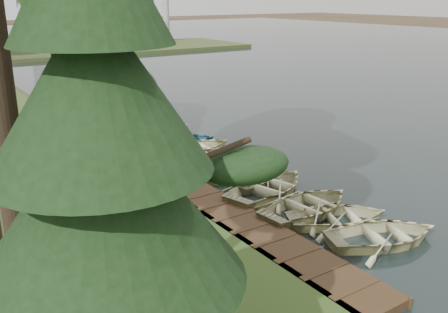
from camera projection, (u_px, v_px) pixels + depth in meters
ground at (238, 194)px, 18.27m from camera, size 300.00×300.00×0.00m
water at (366, 68)px, 50.00m from camera, size 130.00×200.00×0.05m
boardwalk at (201, 199)px, 17.37m from camera, size 1.60×16.00×0.30m
peninsula at (57, 52)px, 61.91m from camera, size 50.00×14.00×0.45m
far_trees at (23, 0)px, 58.23m from camera, size 45.60×5.60×8.80m
rowboat_0 at (384, 232)px, 14.39m from camera, size 4.06×3.47×0.71m
rowboat_1 at (338, 214)px, 15.62m from camera, size 3.91×3.42×0.68m
rowboat_2 at (308, 203)px, 16.33m from camera, size 3.95×2.99×0.77m
rowboat_3 at (269, 185)px, 17.88m from camera, size 4.49×3.72×0.80m
rowboat_4 at (258, 175)px, 19.09m from camera, size 3.63×3.14×0.63m
rowboat_5 at (234, 166)px, 20.03m from camera, size 3.70×2.98×0.68m
rowboat_6 at (215, 154)px, 21.41m from camera, size 4.23×3.45×0.77m
rowboat_7 at (192, 146)px, 22.48m from camera, size 3.93×2.90×0.79m
rowboat_8 at (177, 139)px, 23.64m from camera, size 4.28×3.59×0.76m
rowboat_9 at (158, 131)px, 24.94m from camera, size 4.48×3.60×0.82m
pine_tree at (101, 137)px, 6.36m from camera, size 3.80×3.80×7.95m
reeds_0 at (129, 212)px, 14.88m from camera, size 0.60×0.60×0.93m
reeds_1 at (80, 174)px, 17.75m from camera, size 0.60×0.60×1.14m
reeds_2 at (110, 169)px, 18.45m from camera, size 0.60×0.60×0.98m
reeds_3 at (47, 137)px, 22.55m from camera, size 0.60×0.60×1.06m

